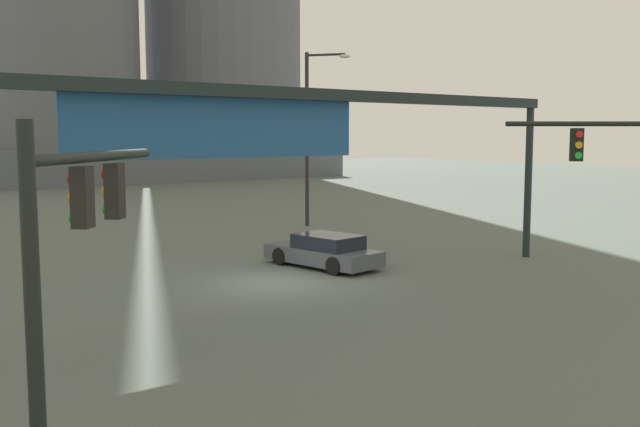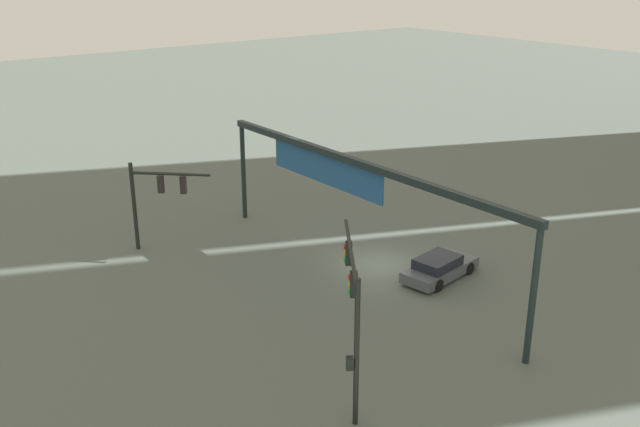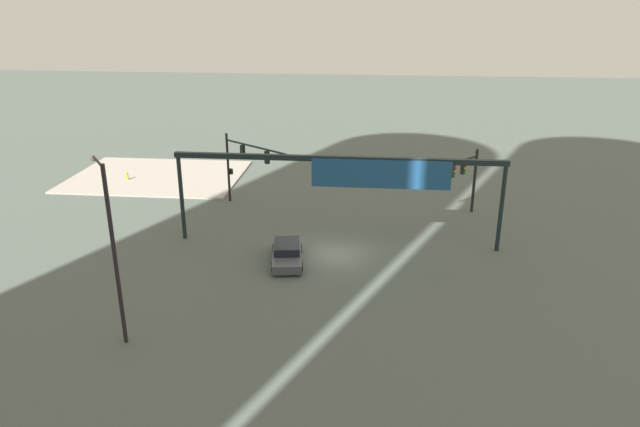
# 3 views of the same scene
# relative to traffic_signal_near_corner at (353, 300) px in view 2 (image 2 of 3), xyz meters

# --- Properties ---
(ground_plane) EXTENTS (182.84, 182.84, 0.00)m
(ground_plane) POSITION_rel_traffic_signal_near_corner_xyz_m (-7.91, 8.81, -3.91)
(ground_plane) COLOR #515B53
(traffic_signal_near_corner) EXTENTS (5.54, 4.42, 5.64)m
(traffic_signal_near_corner) POSITION_rel_traffic_signal_near_corner_xyz_m (0.00, 0.00, 0.00)
(traffic_signal_near_corner) COLOR black
(traffic_signal_near_corner) RESTS_ON ground
(traffic_signal_opposite_side) EXTENTS (3.19, 3.34, 5.00)m
(traffic_signal_opposite_side) POSITION_rel_traffic_signal_near_corner_xyz_m (-17.12, 0.38, -0.54)
(traffic_signal_opposite_side) COLOR black
(traffic_signal_opposite_side) RESTS_ON ground
(overhead_sign_gantry) EXTENTS (21.68, 0.43, 6.17)m
(overhead_sign_gantry) POSITION_rel_traffic_signal_near_corner_xyz_m (-8.68, 7.00, 1.27)
(overhead_sign_gantry) COLOR black
(overhead_sign_gantry) RESTS_ON ground
(sedan_car_approaching) EXTENTS (2.46, 4.67, 1.21)m
(sedan_car_approaching) POSITION_rel_traffic_signal_near_corner_xyz_m (-4.95, 10.04, -3.33)
(sedan_car_approaching) COLOR #464C54
(sedan_car_approaching) RESTS_ON ground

